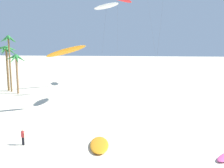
{
  "coord_description": "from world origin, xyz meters",
  "views": [
    {
      "loc": [
        1.32,
        -7.38,
        10.79
      ],
      "look_at": [
        -0.86,
        19.17,
        6.25
      ],
      "focal_mm": 44.28,
      "sensor_mm": 36.0,
      "label": 1
    }
  ],
  "objects_px": {
    "palm_tree_1": "(9,45)",
    "flying_kite_3": "(106,6)",
    "palm_tree_3": "(7,54)",
    "flying_kite_4": "(66,51)",
    "grounded_kite_1": "(99,145)",
    "palm_tree_2": "(16,62)",
    "person_near_left": "(23,136)"
  },
  "relations": [
    {
      "from": "palm_tree_1",
      "to": "palm_tree_2",
      "type": "relative_size",
      "value": 1.47
    },
    {
      "from": "palm_tree_1",
      "to": "flying_kite_3",
      "type": "distance_m",
      "value": 20.57
    },
    {
      "from": "palm_tree_3",
      "to": "person_near_left",
      "type": "relative_size",
      "value": 5.4
    },
    {
      "from": "flying_kite_3",
      "to": "person_near_left",
      "type": "height_order",
      "value": "flying_kite_3"
    },
    {
      "from": "palm_tree_2",
      "to": "person_near_left",
      "type": "distance_m",
      "value": 27.87
    },
    {
      "from": "palm_tree_1",
      "to": "palm_tree_3",
      "type": "relative_size",
      "value": 1.22
    },
    {
      "from": "palm_tree_2",
      "to": "person_near_left",
      "type": "height_order",
      "value": "palm_tree_2"
    },
    {
      "from": "palm_tree_1",
      "to": "palm_tree_3",
      "type": "distance_m",
      "value": 2.43
    },
    {
      "from": "palm_tree_1",
      "to": "grounded_kite_1",
      "type": "relative_size",
      "value": 2.38
    },
    {
      "from": "palm_tree_1",
      "to": "palm_tree_3",
      "type": "xyz_separation_m",
      "value": [
        -1.08,
        1.03,
        -1.92
      ]
    },
    {
      "from": "palm_tree_3",
      "to": "person_near_left",
      "type": "bearing_deg",
      "value": -62.52
    },
    {
      "from": "palm_tree_2",
      "to": "palm_tree_3",
      "type": "xyz_separation_m",
      "value": [
        -3.12,
        2.66,
        1.26
      ]
    },
    {
      "from": "palm_tree_2",
      "to": "flying_kite_3",
      "type": "distance_m",
      "value": 19.98
    },
    {
      "from": "palm_tree_1",
      "to": "palm_tree_2",
      "type": "xyz_separation_m",
      "value": [
        2.04,
        -1.63,
        -3.18
      ]
    },
    {
      "from": "palm_tree_1",
      "to": "flying_kite_3",
      "type": "relative_size",
      "value": 0.65
    },
    {
      "from": "flying_kite_4",
      "to": "person_near_left",
      "type": "distance_m",
      "value": 15.6
    },
    {
      "from": "palm_tree_1",
      "to": "flying_kite_4",
      "type": "relative_size",
      "value": 1.11
    },
    {
      "from": "palm_tree_3",
      "to": "palm_tree_2",
      "type": "bearing_deg",
      "value": -40.48
    },
    {
      "from": "palm_tree_2",
      "to": "palm_tree_1",
      "type": "bearing_deg",
      "value": 141.27
    },
    {
      "from": "grounded_kite_1",
      "to": "flying_kite_4",
      "type": "bearing_deg",
      "value": 115.82
    },
    {
      "from": "palm_tree_3",
      "to": "grounded_kite_1",
      "type": "height_order",
      "value": "palm_tree_3"
    },
    {
      "from": "person_near_left",
      "to": "flying_kite_4",
      "type": "bearing_deg",
      "value": 84.32
    },
    {
      "from": "palm_tree_1",
      "to": "flying_kite_3",
      "type": "height_order",
      "value": "flying_kite_3"
    },
    {
      "from": "person_near_left",
      "to": "palm_tree_1",
      "type": "bearing_deg",
      "value": 116.55
    },
    {
      "from": "flying_kite_3",
      "to": "flying_kite_4",
      "type": "height_order",
      "value": "flying_kite_3"
    },
    {
      "from": "person_near_left",
      "to": "grounded_kite_1",
      "type": "bearing_deg",
      "value": 1.32
    },
    {
      "from": "palm_tree_1",
      "to": "flying_kite_4",
      "type": "height_order",
      "value": "palm_tree_1"
    },
    {
      "from": "palm_tree_1",
      "to": "person_near_left",
      "type": "relative_size",
      "value": 6.62
    },
    {
      "from": "palm_tree_1",
      "to": "flying_kite_3",
      "type": "bearing_deg",
      "value": -5.59
    },
    {
      "from": "palm_tree_1",
      "to": "person_near_left",
      "type": "xyz_separation_m",
      "value": [
        13.29,
        -26.6,
        -8.36
      ]
    },
    {
      "from": "palm_tree_2",
      "to": "flying_kite_3",
      "type": "xyz_separation_m",
      "value": [
        17.24,
        -0.25,
        10.08
      ]
    },
    {
      "from": "palm_tree_3",
      "to": "flying_kite_4",
      "type": "relative_size",
      "value": 0.91
    }
  ]
}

